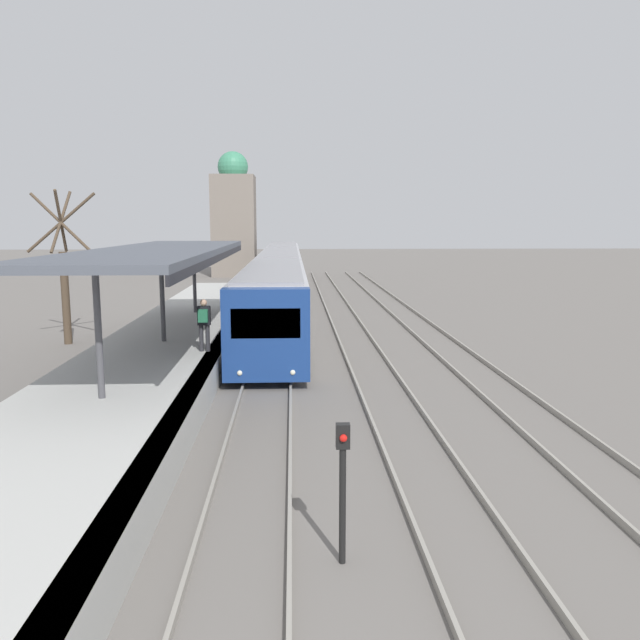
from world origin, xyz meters
The scene contains 6 objects.
platform_canopy centered at (-3.62, 18.47, 3.98)m, with size 4.00×17.82×3.20m.
person_on_platform centered at (-2.01, 16.62, 1.90)m, with size 0.40×0.40×1.66m.
train_near centered at (0.00, 37.12, 1.75)m, with size 2.63×44.07×3.16m.
signal_post_near centered at (1.49, 5.53, 1.30)m, with size 0.20×0.21×2.12m.
distant_domed_building centered at (-4.67, 56.86, 5.41)m, with size 4.00×4.00×11.58m.
bare_tree_background centered at (-8.51, 22.88, 2.91)m, with size 2.86×1.79×6.26m.
Camera 1 is at (0.79, -2.95, 4.93)m, focal length 35.00 mm.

